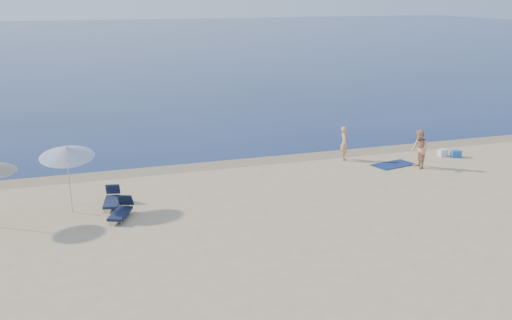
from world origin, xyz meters
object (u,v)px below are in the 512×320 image
Objects in this scene: person_left at (344,143)px; blue_cooler at (456,154)px; umbrella_near at (67,152)px; person_right at (419,149)px.

person_left is 3.49× the size of blue_cooler.
person_left is at bearing 24.99° from umbrella_near.
person_left is at bearing -121.97° from person_right.
umbrella_near is at bearing -75.47° from person_right.
person_left is 0.92× the size of person_right.
blue_cooler is 0.18× the size of umbrella_near.
person_right is 3.09m from blue_cooler.
person_left is 5.52m from blue_cooler.
person_right is 15.24m from umbrella_near.
person_left is 3.47m from person_right.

